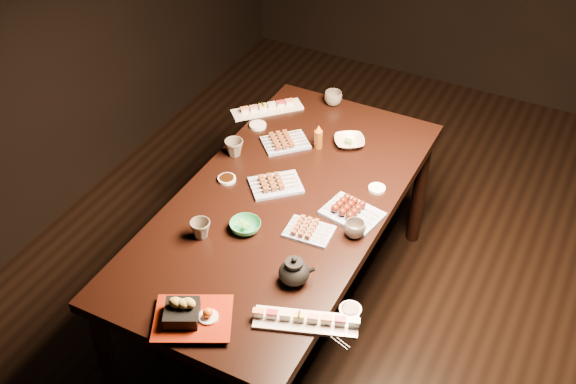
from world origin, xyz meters
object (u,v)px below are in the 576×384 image
object	(u,v)px
tempura_tray	(192,312)
teapot	(294,270)
sushi_platter_near	(306,319)
condiment_bottle	(318,137)
yakitori_plate_left	(285,139)
dining_table	(283,262)
teacup_mid_right	(355,229)
teacup_far_left	(234,148)
yakitori_plate_center	(276,182)
yakitori_plate_right	(309,228)
edamame_bowl_cream	(349,142)
teacup_near_left	(200,229)
teacup_far_right	(333,98)
sushi_platter_far	(267,107)
edamame_bowl_green	(245,226)

from	to	relation	value
tempura_tray	teapot	world-z (taller)	teapot
sushi_platter_near	condiment_bottle	size ratio (longest dim) A/B	3.03
yakitori_plate_left	tempura_tray	bearing A→B (deg)	-124.51
dining_table	tempura_tray	bearing A→B (deg)	-102.49
dining_table	sushi_platter_near	bearing A→B (deg)	-69.73
teacup_mid_right	teacup_far_left	bearing A→B (deg)	160.51
dining_table	yakitori_plate_center	world-z (taller)	yakitori_plate_center
yakitori_plate_right	tempura_tray	bearing A→B (deg)	-109.01
dining_table	teapot	xyz separation A→B (m)	(0.26, -0.40, 0.44)
yakitori_plate_center	edamame_bowl_cream	bearing A→B (deg)	27.18
teacup_near_left	teacup_far_right	xyz separation A→B (m)	(0.07, 1.18, -0.00)
teacup_far_right	condiment_bottle	world-z (taller)	condiment_bottle
dining_table	yakitori_plate_right	bearing A→B (deg)	-47.85
yakitori_plate_right	edamame_bowl_cream	size ratio (longest dim) A/B	1.34
yakitori_plate_left	teapot	size ratio (longest dim) A/B	1.50
yakitori_plate_right	dining_table	bearing A→B (deg)	142.27
sushi_platter_far	teacup_mid_right	size ratio (longest dim) A/B	4.18
yakitori_plate_center	tempura_tray	size ratio (longest dim) A/B	0.79
teacup_far_left	teacup_far_right	world-z (taller)	teacup_far_left
dining_table	condiment_bottle	distance (m)	0.63
condiment_bottle	teacup_near_left	bearing A→B (deg)	-101.64
teacup_near_left	teacup_far_left	bearing A→B (deg)	106.61
teacup_mid_right	teacup_far_right	bearing A→B (deg)	119.43
teacup_far_right	condiment_bottle	bearing A→B (deg)	-76.04
dining_table	edamame_bowl_green	xyz separation A→B (m)	(-0.06, -0.24, 0.40)
yakitori_plate_left	teacup_far_right	distance (m)	0.44
yakitori_plate_center	teacup_far_right	distance (m)	0.75
yakitori_plate_center	teacup_far_left	bearing A→B (deg)	114.62
teacup_far_left	teapot	world-z (taller)	teapot
dining_table	condiment_bottle	size ratio (longest dim) A/B	14.13
sushi_platter_far	yakitori_plate_right	size ratio (longest dim) A/B	1.90
yakitori_plate_right	teacup_far_right	world-z (taller)	teacup_far_right
teacup_near_left	edamame_bowl_cream	bearing A→B (deg)	71.84
sushi_platter_far	yakitori_plate_right	world-z (taller)	yakitori_plate_right
sushi_platter_far	tempura_tray	xyz separation A→B (m)	(0.44, -1.38, 0.03)
sushi_platter_near	teacup_far_right	distance (m)	1.50
yakitori_plate_center	edamame_bowl_cream	size ratio (longest dim) A/B	1.55
yakitori_plate_right	teacup_far_right	bearing A→B (deg)	104.69
dining_table	teapot	bearing A→B (deg)	-71.48
sushi_platter_far	yakitori_plate_right	bearing A→B (deg)	83.41
yakitori_plate_center	tempura_tray	xyz separation A→B (m)	(0.10, -0.84, 0.02)
tempura_tray	teacup_far_right	bearing A→B (deg)	68.61
teacup_near_left	edamame_bowl_green	bearing A→B (deg)	39.25
sushi_platter_near	edamame_bowl_cream	size ratio (longest dim) A/B	2.64
sushi_platter_far	teacup_far_left	world-z (taller)	teacup_far_left
teapot	yakitori_plate_right	bearing A→B (deg)	75.16
teapot	sushi_platter_near	bearing A→B (deg)	-80.41
sushi_platter_near	edamame_bowl_cream	world-z (taller)	sushi_platter_near
sushi_platter_far	teapot	xyz separation A→B (m)	(0.67, -1.02, 0.04)
sushi_platter_far	yakitori_plate_center	world-z (taller)	yakitori_plate_center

